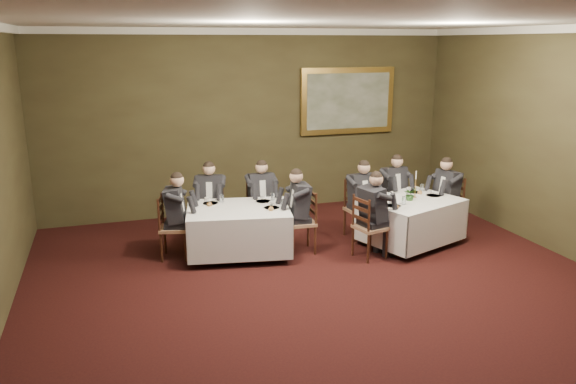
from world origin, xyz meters
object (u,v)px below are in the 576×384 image
table_main (411,218)px  diner_main_endleft (370,226)px  chair_main_backright (391,212)px  diner_main_backleft (360,208)px  chair_sec_backright (261,220)px  chair_sec_endleft (174,240)px  diner_sec_endleft (174,226)px  candlestick (415,187)px  table_second (239,227)px  chair_sec_backleft (211,222)px  diner_main_endright (447,205)px  diner_sec_backright (261,208)px  diner_sec_backleft (211,210)px  chair_sec_endright (302,234)px  painting (348,101)px  centerpiece (410,193)px  diner_sec_endright (301,221)px  diner_main_backright (392,200)px  chair_main_endleft (369,240)px  chair_main_endright (446,217)px  chair_main_backleft (359,221)px

table_main → diner_main_endleft: (-0.89, -0.32, 0.06)m
chair_main_backright → diner_main_backleft: bearing=14.6°
chair_sec_backright → chair_sec_endleft: size_ratio=1.00×
chair_sec_endleft → diner_sec_endleft: bearing=90.0°
candlestick → table_second: bearing=174.1°
chair_main_backright → chair_sec_backleft: size_ratio=1.00×
diner_main_endright → diner_sec_backright: same height
diner_sec_backleft → diner_sec_backright: size_ratio=1.00×
chair_sec_endright → painting: painting is taller
chair_sec_endleft → diner_main_endleft: bearing=86.5°
centerpiece → diner_main_backleft: bearing=135.3°
chair_sec_endright → diner_sec_endleft: diner_sec_endleft is taller
table_main → centerpiece: size_ratio=7.86×
diner_sec_backright → diner_sec_endright: size_ratio=1.00×
table_main → diner_sec_backleft: 3.33m
diner_sec_backleft → chair_sec_endleft: diner_sec_backleft is taller
chair_sec_endright → diner_sec_endleft: bearing=83.2°
diner_sec_backleft → diner_sec_endright: bearing=156.6°
diner_main_backright → diner_sec_backright: 2.38m
centerpiece → painting: 2.94m
diner_main_backleft → chair_main_endleft: (-0.26, -0.91, -0.23)m
diner_sec_backright → candlestick: (2.37, -1.01, 0.42)m
chair_main_endleft → chair_sec_backleft: 2.71m
candlestick → diner_main_endright: bearing=14.8°
table_second → chair_sec_endleft: bearing=169.8°
chair_main_endright → chair_sec_backright: 3.25m
chair_main_endright → chair_main_backright: bearing=43.5°
table_main → diner_sec_endleft: 3.82m
diner_main_backright → centerpiece: diner_main_backright is taller
diner_main_endleft → diner_main_endright: 1.90m
diner_main_endleft → candlestick: 1.18m
chair_main_endleft → chair_sec_backright: (-1.34, 1.47, 0.00)m
diner_sec_backright → diner_sec_endright: 0.98m
chair_main_backleft → diner_sec_backright: (-1.60, 0.53, 0.23)m
centerpiece → diner_sec_backright: bearing=152.6°
diner_main_backright → painting: (-0.12, 1.80, 1.60)m
chair_main_backleft → painting: 2.83m
centerpiece → chair_sec_endleft: bearing=170.8°
table_main → chair_sec_endright: bearing=172.4°
chair_main_endright → chair_sec_backright: (-3.15, 0.82, 0.00)m
diner_main_backleft → diner_main_endleft: (-0.25, -0.91, 0.00)m
chair_sec_backright → chair_main_endleft: bearing=133.0°
chair_main_endleft → chair_sec_backleft: size_ratio=1.00×
diner_sec_backright → chair_sec_endleft: bearing=19.7°
table_second → chair_main_endright: (3.71, -0.09, -0.17)m
diner_main_endleft → chair_sec_endright: bearing=-134.5°
chair_sec_backright → table_main: bearing=153.6°
diner_main_endleft → diner_sec_backright: size_ratio=1.00×
chair_main_endleft → candlestick: bearing=100.2°
table_second → painting: painting is taller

